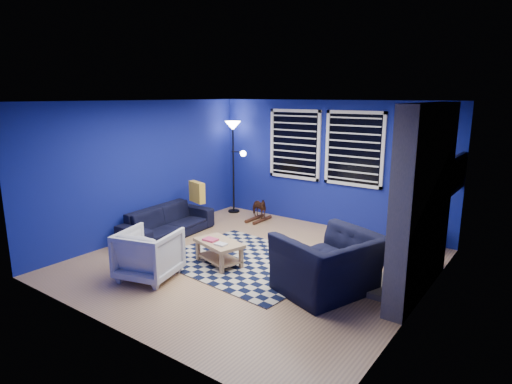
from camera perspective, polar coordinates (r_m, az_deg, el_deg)
floor at (r=6.84m, az=-0.39°, el=-9.42°), size 5.00×5.00×0.00m
ceiling at (r=6.34m, az=-0.42°, el=12.00°), size 5.00×5.00×0.00m
wall_back at (r=8.59m, az=9.55°, el=3.65°), size 5.00×0.00×5.00m
wall_left at (r=8.18m, az=-14.67°, el=2.96°), size 0.00×5.00×5.00m
wall_right at (r=5.42m, az=21.42°, el=-2.39°), size 0.00×5.00×5.00m
fireplace at (r=5.94m, az=21.31°, el=-1.65°), size 0.65×2.00×2.50m
window_left at (r=8.86m, az=5.16°, el=6.34°), size 1.17×0.06×1.42m
window_right at (r=8.28m, az=12.94°, el=5.61°), size 1.17×0.06×1.42m
tv at (r=7.32m, az=25.15°, el=2.23°), size 0.07×1.00×0.58m
rug at (r=6.90m, az=-1.26°, el=-9.17°), size 2.67×2.22×0.02m
sofa at (r=8.16m, az=-11.68°, el=-3.95°), size 1.93×0.86×0.55m
armchair_big at (r=5.82m, az=9.69°, el=-9.45°), size 1.54×1.45×0.81m
armchair_bent at (r=6.39m, az=-14.08°, el=-8.02°), size 0.95×0.97×0.72m
rocking_horse at (r=8.96m, az=0.32°, el=-2.08°), size 0.37×0.56×0.43m
coffee_table at (r=6.71m, az=-4.99°, el=-7.41°), size 0.89×0.66×0.40m
cabinet at (r=7.92m, az=20.19°, el=-5.11°), size 0.63×0.45×0.59m
floor_lamp at (r=9.41m, az=-2.99°, el=7.16°), size 0.55×0.34×2.04m
throw_pillow at (r=8.37m, az=-7.88°, el=-0.01°), size 0.44×0.24×0.40m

